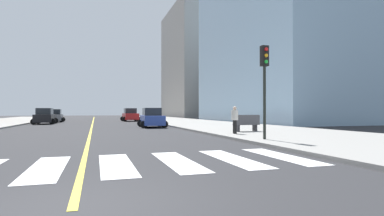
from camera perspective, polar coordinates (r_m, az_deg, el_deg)
ground_plane at (r=5.24m, az=-21.35°, el=-17.43°), size 220.00×220.00×0.00m
sidewalk_kerb_east at (r=27.71m, az=7.93°, el=-3.57°), size 10.00×120.00×0.15m
crosswalk_paint at (r=9.13m, az=-19.62°, el=-10.10°), size 13.50×4.00×0.01m
lane_divider_paint at (r=45.03m, az=-17.89°, el=-2.49°), size 0.16×80.00×0.01m
parking_garage_concrete at (r=80.18m, az=2.43°, el=8.13°), size 18.00×24.00×27.34m
car_red_nearest at (r=47.35m, az=-11.36°, el=-1.31°), size 2.82×4.43×1.96m
car_gray_second at (r=46.90m, az=-24.05°, el=-1.38°), size 2.53×4.02×1.78m
car_blue_third at (r=29.18m, az=-7.42°, el=-1.89°), size 2.64×4.14×1.82m
car_black_fourth at (r=40.10m, az=-25.60°, el=-1.45°), size 2.66×4.22×1.87m
traffic_light_near_corner at (r=15.51m, az=13.31°, el=6.28°), size 0.36×0.41×4.57m
park_bench at (r=21.16m, az=10.13°, el=-2.83°), size 1.83×0.66×1.12m
pedestrian_waiting_east at (r=18.92m, az=7.93°, el=-1.96°), size 0.41×0.41×1.66m
fire_hydrant at (r=35.73m, az=-5.55°, el=-2.10°), size 0.26×0.26×0.89m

